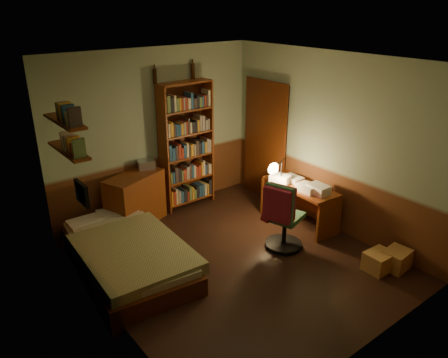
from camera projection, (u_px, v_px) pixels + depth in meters
floor at (235, 261)px, 5.83m from camera, size 3.50×4.00×0.02m
ceiling at (238, 60)px, 4.83m from camera, size 3.50×4.00×0.02m
wall_back at (155, 133)px, 6.80m from camera, size 3.50×0.02×2.60m
wall_left at (100, 209)px, 4.33m from camera, size 0.02×4.00×2.60m
wall_right at (330, 143)px, 6.33m from camera, size 0.02×4.00×2.60m
wall_front at (380, 235)px, 3.87m from camera, size 3.50×0.02×2.60m
doorway at (266, 142)px, 7.37m from camera, size 0.06×0.90×2.00m
door_trim at (265, 142)px, 7.35m from camera, size 0.02×0.98×2.08m
bed at (126, 245)px, 5.59m from camera, size 1.37×2.25×0.64m
dresser at (135, 200)px, 6.66m from camera, size 1.01×0.74×0.80m
mini_stereo at (146, 164)px, 6.73m from camera, size 0.30×0.25×0.14m
bookshelf at (187, 146)px, 7.05m from camera, size 0.90×0.31×2.07m
bottle_left at (155, 76)px, 6.44m from camera, size 0.06×0.06×0.22m
bottle_right at (193, 71)px, 6.82m from camera, size 0.07×0.07×0.24m
desk at (299, 204)px, 6.68m from camera, size 0.57×1.23×0.64m
paper_stack at (280, 179)px, 6.64m from camera, size 0.31×0.35×0.12m
desk_lamp at (282, 162)px, 6.50m from camera, size 0.25×0.25×0.68m
office_chair at (285, 218)px, 6.00m from camera, size 0.54×0.51×0.89m
red_jacket at (265, 172)px, 5.76m from camera, size 0.26×0.41×0.46m
wall_shelf_lower at (69, 150)px, 5.09m from camera, size 0.20×0.90×0.03m
wall_shelf_upper at (64, 121)px, 4.96m from camera, size 0.20×0.90×0.03m
framed_picture at (82, 193)px, 4.81m from camera, size 0.04×0.32×0.26m
cardboard_box_a at (396, 259)px, 5.62m from camera, size 0.37×0.31×0.26m
cardboard_box_b at (379, 261)px, 5.59m from camera, size 0.37×0.31×0.25m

